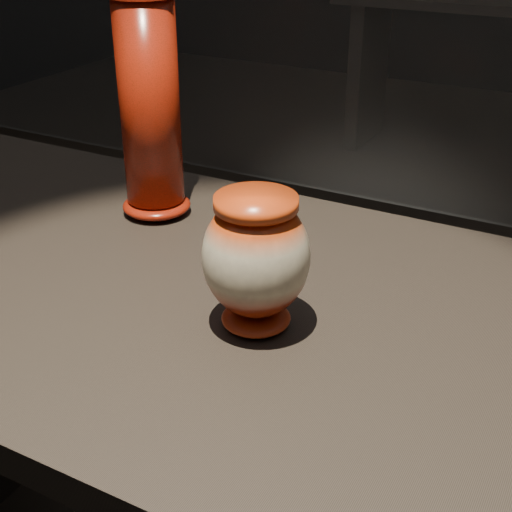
{
  "coord_description": "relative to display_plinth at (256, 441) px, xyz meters",
  "views": [
    {
      "loc": [
        0.43,
        -0.79,
        1.45
      ],
      "look_at": [
        0.03,
        -0.06,
        1.01
      ],
      "focal_mm": 50.0,
      "sensor_mm": 36.0,
      "label": 1
    }
  ],
  "objects": [
    {
      "name": "display_plinth",
      "position": [
        0.0,
        0.0,
        0.0
      ],
      "size": [
        2.0,
        0.8,
        0.9
      ],
      "color": "black",
      "rests_on": "ground"
    },
    {
      "name": "tall_vase",
      "position": [
        -0.32,
        0.19,
        0.46
      ],
      "size": [
        0.15,
        0.15,
        0.4
      ],
      "rotation": [
        0.0,
        0.0,
        0.22
      ],
      "color": "#A41A0A",
      "rests_on": "display_plinth"
    },
    {
      "name": "main_vase",
      "position": [
        0.03,
        -0.06,
        0.38
      ],
      "size": [
        0.19,
        0.19,
        0.19
      ],
      "rotation": [
        0.0,
        0.0,
        0.4
      ],
      "color": "maroon",
      "rests_on": "display_plinth"
    }
  ]
}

